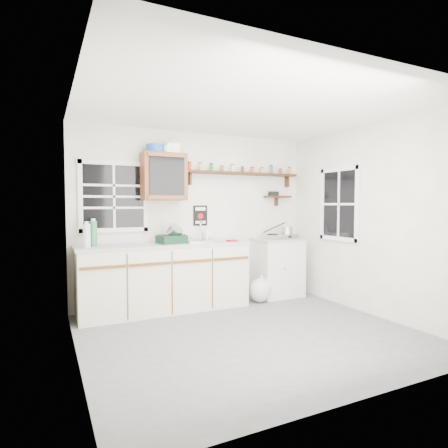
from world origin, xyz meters
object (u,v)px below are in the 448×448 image
object	(u,v)px
main_cabinet	(165,277)
right_cabinet	(277,267)
hotplate	(280,236)
upper_cabinet	(164,177)
dish_rack	(173,237)
spice_shelf	(242,173)

from	to	relation	value
main_cabinet	right_cabinet	distance (m)	1.84
hotplate	upper_cabinet	bearing A→B (deg)	168.50
dish_rack	hotplate	world-z (taller)	dish_rack
right_cabinet	spice_shelf	distance (m)	1.58
right_cabinet	hotplate	xyz separation A→B (m)	(0.03, -0.02, 0.49)
upper_cabinet	spice_shelf	xyz separation A→B (m)	(1.27, 0.07, 0.10)
right_cabinet	upper_cabinet	world-z (taller)	upper_cabinet
spice_shelf	dish_rack	size ratio (longest dim) A/B	4.70
spice_shelf	hotplate	world-z (taller)	spice_shelf
main_cabinet	spice_shelf	distance (m)	1.97
main_cabinet	upper_cabinet	distance (m)	1.37
spice_shelf	hotplate	size ratio (longest dim) A/B	3.33
upper_cabinet	dish_rack	distance (m)	0.84
main_cabinet	right_cabinet	size ratio (longest dim) A/B	2.54
upper_cabinet	hotplate	bearing A→B (deg)	-4.33
main_cabinet	right_cabinet	xyz separation A→B (m)	(1.83, 0.03, -0.01)
main_cabinet	dish_rack	size ratio (longest dim) A/B	5.69
right_cabinet	hotplate	world-z (taller)	hotplate
spice_shelf	dish_rack	bearing A→B (deg)	-168.56
upper_cabinet	dish_rack	xyz separation A→B (m)	(0.06, -0.17, -0.82)
right_cabinet	dish_rack	distance (m)	1.82
main_cabinet	upper_cabinet	world-z (taller)	upper_cabinet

